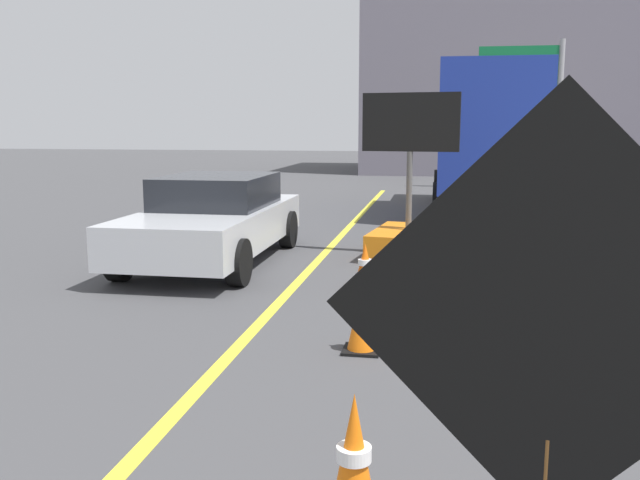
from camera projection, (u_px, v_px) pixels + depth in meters
name	position (u px, v px, depth m)	size (l,w,h in m)	color
lane_center_stripe	(194.00, 393.00, 5.57)	(0.14, 36.00, 0.01)	yellow
roadwork_sign	(554.00, 326.00, 2.40)	(1.63, 0.12, 2.33)	#593819
arrow_board_trailer	(408.00, 228.00, 11.37)	(1.60, 1.93, 2.70)	orange
box_truck	(485.00, 137.00, 16.92)	(2.51, 7.00, 3.55)	black
pickup_car	(214.00, 219.00, 10.89)	(1.97, 4.62, 1.38)	silver
highway_guide_sign	(536.00, 88.00, 22.82)	(2.79, 0.18, 5.00)	gray
far_building_block	(507.00, 77.00, 32.13)	(13.10, 8.32, 8.90)	slate
traffic_cone_near_sign	(354.00, 464.00, 3.63)	(0.36, 0.36, 0.78)	black
traffic_cone_mid_lane	(362.00, 318.00, 6.56)	(0.36, 0.36, 0.69)	black
traffic_cone_far_lane	(365.00, 266.00, 9.19)	(0.36, 0.36, 0.61)	black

